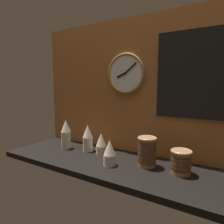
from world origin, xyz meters
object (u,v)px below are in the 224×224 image
Objects in this scene: cup_stack_left at (66,134)px; cup_stack_center_right at (110,153)px; cup_stack_center at (101,143)px; menu_board at (191,75)px; bowl_stack_far_right at (181,161)px; bowl_stack_right at (147,151)px; cup_stack_center_left at (88,138)px; wall_clock at (126,73)px.

cup_stack_left is 52.86cm from cup_stack_center_right.
menu_board is (61.98, 14.98, 52.35)cm from cup_stack_center.
cup_stack_left is 95.20cm from bowl_stack_far_right.
bowl_stack_right is at bearing -7.42° from cup_stack_center.
bowl_stack_right reaches higher than cup_stack_center_right.
cup_stack_left is at bearing 179.80° from bowl_stack_far_right.
bowl_stack_far_right is 56.41cm from menu_board.
cup_stack_center_right reaches higher than bowl_stack_far_right.
bowl_stack_far_right is at bearing -5.02° from cup_stack_center.
cup_stack_left is 0.41× the size of menu_board.
menu_board is (21.52, 20.25, 50.06)cm from bowl_stack_right.
menu_board is at bearing 12.01° from cup_stack_left.
menu_board reaches higher than cup_stack_center_left.
menu_board reaches higher than bowl_stack_right.
cup_stack_center is 1.09× the size of bowl_stack_far_right.
bowl_stack_right is (40.45, -5.27, 2.29)cm from cup_stack_center.
bowl_stack_right is at bearing -0.09° from cup_stack_left.
cup_stack_center is 25.44cm from cup_stack_center_right.
wall_clock is (-48.53, 19.58, 54.95)cm from bowl_stack_far_right.
bowl_stack_far_right is (95.10, -0.33, -4.47)cm from cup_stack_left.
wall_clock reaches higher than cup_stack_left.
bowl_stack_right is 58.13cm from menu_board.
cup_stack_center_left is at bearing 152.71° from cup_stack_center_right.
wall_clock is at bearing 158.03° from bowl_stack_far_right.
wall_clock reaches higher than cup_stack_center_left.
bowl_stack_far_right is at bearing -3.27° from cup_stack_center_left.
cup_stack_center is at bearing -166.41° from menu_board.
menu_board reaches higher than bowl_stack_far_right.
cup_stack_center_right is at bearing -42.65° from cup_stack_center.
cup_stack_left reaches higher than bowl_stack_right.
cup_stack_center is (12.35, 1.20, -2.84)cm from cup_stack_center_left.
cup_stack_center is 33.32cm from cup_stack_left.
menu_board is at bearing 43.25° from bowl_stack_right.
cup_stack_center_right is 0.88× the size of bowl_stack_right.
cup_stack_left is 73.12cm from bowl_stack_right.
cup_stack_center is at bearing 174.98° from bowl_stack_far_right.
cup_stack_center_left is 0.36× the size of menu_board.
bowl_stack_right is 0.33× the size of menu_board.
cup_stack_center is at bearing 172.58° from bowl_stack_right.
cup_stack_center_right is at bearing -13.23° from cup_stack_left.
bowl_stack_far_right is (74.81, -4.28, -3.05)cm from cup_stack_center_left.
wall_clock is (-4.78, 31.32, 54.03)cm from cup_stack_center_right.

